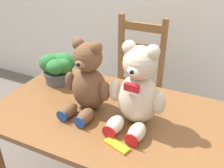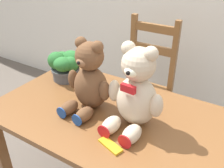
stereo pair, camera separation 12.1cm
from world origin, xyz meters
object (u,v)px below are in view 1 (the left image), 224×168
object	(u,v)px
teddy_bear_left	(88,82)
wooden_chair_behind	(134,86)
potted_plant	(58,67)
teddy_bear_right	(137,91)
chocolate_bar	(116,145)

from	to	relation	value
teddy_bear_left	wooden_chair_behind	bearing A→B (deg)	-86.99
wooden_chair_behind	potted_plant	xyz separation A→B (m)	(-0.33, -0.51, 0.33)
teddy_bear_right	chocolate_bar	world-z (taller)	teddy_bear_right
wooden_chair_behind	chocolate_bar	xyz separation A→B (m)	(0.24, -0.89, 0.23)
wooden_chair_behind	teddy_bear_left	world-z (taller)	teddy_bear_left
teddy_bear_left	teddy_bear_right	xyz separation A→B (m)	(0.26, -0.00, 0.01)
potted_plant	chocolate_bar	distance (m)	0.69
teddy_bear_left	chocolate_bar	xyz separation A→B (m)	(0.25, -0.20, -0.16)
potted_plant	chocolate_bar	xyz separation A→B (m)	(0.57, -0.38, -0.10)
wooden_chair_behind	teddy_bear_right	world-z (taller)	teddy_bear_right
wooden_chair_behind	teddy_bear_right	distance (m)	0.84
potted_plant	chocolate_bar	world-z (taller)	potted_plant
teddy_bear_left	chocolate_bar	size ratio (longest dim) A/B	3.18
teddy_bear_left	chocolate_bar	world-z (taller)	teddy_bear_left
teddy_bear_left	potted_plant	bearing A→B (deg)	-25.89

